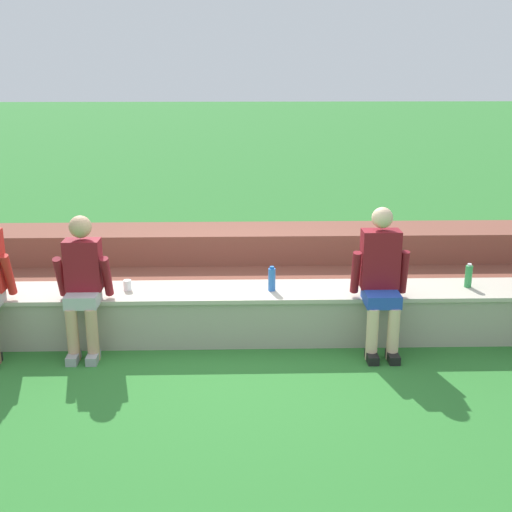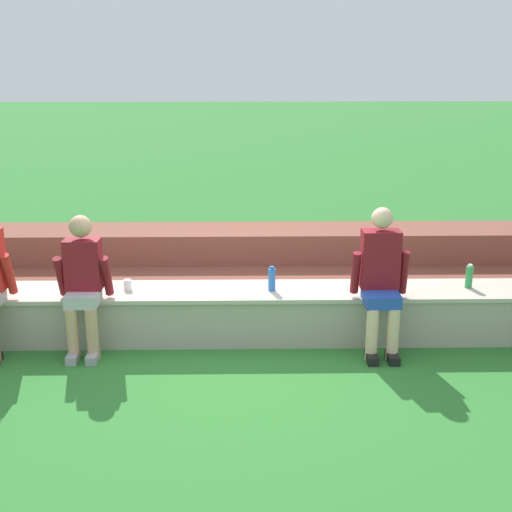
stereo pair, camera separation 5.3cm
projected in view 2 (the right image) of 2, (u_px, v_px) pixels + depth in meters
ground_plane at (229, 349)px, 6.26m from camera, size 80.00×80.00×0.00m
stone_seating_wall at (230, 312)px, 6.46m from camera, size 7.90×0.61×0.51m
brick_bleachers at (232, 268)px, 7.74m from camera, size 9.67×1.47×0.72m
person_left_of_center at (83, 282)px, 6.01m from camera, size 0.51×0.48×1.32m
person_center at (381, 278)px, 6.03m from camera, size 0.53×0.54×1.39m
water_bottle_near_right at (272, 279)px, 6.33m from camera, size 0.07×0.07×0.25m
water_bottle_center_gap at (469, 277)px, 6.42m from camera, size 0.07×0.07×0.24m
plastic_cup_left_end at (128, 285)px, 6.37m from camera, size 0.08×0.08×0.10m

